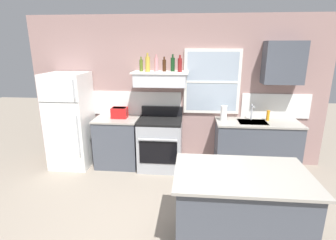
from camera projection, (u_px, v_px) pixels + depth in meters
name	position (u px, v px, depth m)	size (l,w,h in m)	color
ground_plane	(163.00, 238.00, 3.05)	(16.00, 16.00, 0.00)	gray
back_wall	(177.00, 92.00, 4.81)	(5.40, 0.11, 2.70)	gray
refrigerator	(70.00, 121.00, 4.74)	(0.70, 0.72, 1.72)	white
counter_left_of_stove	(118.00, 142.00, 4.84)	(0.79, 0.63, 0.91)	#474C56
toaster	(120.00, 113.00, 4.71)	(0.30, 0.20, 0.19)	red
stove_range	(160.00, 143.00, 4.73)	(0.76, 0.69, 1.09)	#9EA0A5
range_hood_shelf	(161.00, 79.00, 4.50)	(0.96, 0.52, 0.24)	silver
bottle_olive_oil_square	(141.00, 65.00, 4.47)	(0.06, 0.06, 0.25)	#4C601E
bottle_champagne_gold_foil	(148.00, 64.00, 4.40)	(0.08, 0.08, 0.31)	#B29333
bottle_rose_pink	(156.00, 64.00, 4.44)	(0.07, 0.07, 0.29)	#C67F84
bottle_brown_stout	(164.00, 65.00, 4.47)	(0.06, 0.06, 0.25)	#381E0F
bottle_dark_green_wine	(173.00, 64.00, 4.46)	(0.07, 0.07, 0.29)	#143819
bottle_red_label_wine	(180.00, 65.00, 4.38)	(0.07, 0.07, 0.28)	maroon
counter_right_with_sink	(256.00, 146.00, 4.61)	(1.43, 0.63, 0.91)	#474C56
sink_faucet	(252.00, 110.00, 4.54)	(0.03, 0.17, 0.28)	silver
paper_towel_roll	(224.00, 113.00, 4.51)	(0.11, 0.11, 0.27)	white
dish_soap_bottle	(268.00, 115.00, 4.54)	(0.06, 0.06, 0.18)	orange
kitchen_island	(239.00, 211.00, 2.81)	(1.40, 0.90, 0.91)	#474C56
upper_cabinet_right	(284.00, 63.00, 4.32)	(0.64, 0.32, 0.70)	#474C56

